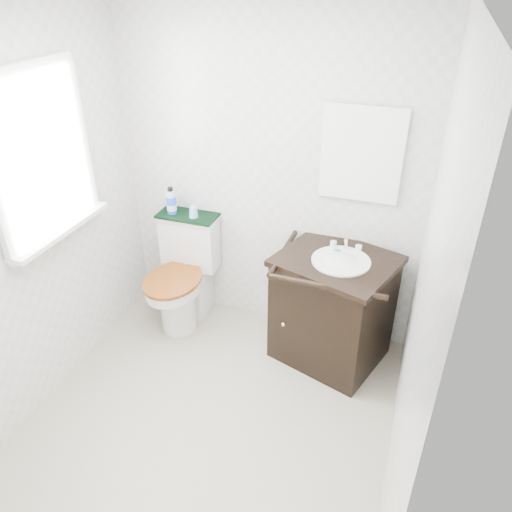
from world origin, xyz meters
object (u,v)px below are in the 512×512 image
Objects in this scene: toilet at (185,278)px; cup at (193,212)px; trash_bin at (300,326)px; mouthwash_bottle at (171,201)px; vanity at (333,306)px.

cup reaches higher than toilet.
trash_bin is 1.35m from mouthwash_bottle.
vanity is 3.55× the size of trash_bin.
toilet is 0.55m from cup.
mouthwash_bottle is at bearing 174.80° from trash_bin.
toilet is at bearing 177.01° from vanity.
trash_bin is at bearing 0.94° from toilet.
mouthwash_bottle is (-1.30, 0.17, 0.53)m from vanity.
mouthwash_bottle reaches higher than trash_bin.
mouthwash_bottle reaches higher than cup.
vanity is 10.92× the size of cup.
cup is at bearing 171.69° from vanity.
vanity is at bearing -17.61° from trash_bin.
vanity is (1.18, -0.06, 0.06)m from toilet.
mouthwash_bottle is (-1.06, 0.10, 0.83)m from trash_bin.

